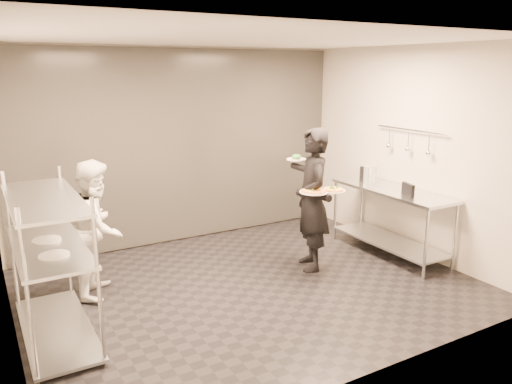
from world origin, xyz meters
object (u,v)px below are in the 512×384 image
salad_plate (296,158)px  bottle_clear (374,174)px  pizza_plate_near (314,191)px  bottle_green (366,176)px  waiter (312,200)px  pos_monitor (408,190)px  pass_rack (50,259)px  prep_counter (391,210)px  pizza_plate_far (333,190)px  bottle_dark (362,174)px  chef (97,228)px

salad_plate → bottle_clear: 1.45m
pizza_plate_near → bottle_green: 1.22m
salad_plate → waiter: bearing=-78.6°
pos_monitor → pass_rack: bearing=-170.2°
pizza_plate_near → pos_monitor: pizza_plate_near is taller
prep_counter → pizza_plate_far: (-1.10, -0.10, 0.44)m
pizza_plate_near → prep_counter: bearing=2.5°
prep_counter → bottle_clear: bottle_clear is taller
bottle_green → bottle_dark: 0.28m
pizza_plate_near → pizza_plate_far: (0.25, -0.05, -0.00)m
waiter → salad_plate: (-0.06, 0.28, 0.50)m
prep_counter → bottle_green: bottle_green is taller
salad_plate → bottle_clear: (1.40, 0.06, -0.37)m
prep_counter → bottle_dark: bearing=94.9°
pass_rack → pizza_plate_far: bearing=-1.8°
pass_rack → salad_plate: (3.05, 0.42, 0.63)m
waiter → bottle_dark: 1.26m
pass_rack → salad_plate: size_ratio=6.28×
chef → pos_monitor: (3.61, -1.13, 0.24)m
pizza_plate_far → bottle_green: bottle_green is taller
prep_counter → pizza_plate_near: size_ratio=5.22×
pos_monitor → bottle_green: bottle_green is taller
pos_monitor → bottle_clear: (0.23, 0.86, 0.02)m
waiter → pizza_plate_near: 0.29m
pos_monitor → salad_plate: bearing=160.3°
salad_plate → pizza_plate_near: bearing=-97.9°
bottle_green → pizza_plate_far: bearing=-155.2°
bottle_green → pass_rack: bearing=-175.6°
prep_counter → pizza_plate_far: pizza_plate_far is taller
pass_rack → bottle_clear: 4.48m
pos_monitor → bottle_clear: bottle_clear is taller
salad_plate → bottle_dark: (1.23, 0.14, -0.36)m
salad_plate → pass_rack: bearing=-172.2°
bottle_dark → waiter: bearing=-160.5°
waiter → bottle_green: 1.07m
pass_rack → waiter: 3.11m
bottle_dark → pos_monitor: bearing=-94.4°
chef → pizza_plate_far: chef is taller
bottle_green → prep_counter: bearing=-59.8°
waiter → bottle_clear: waiter is taller
pass_rack → chef: 0.95m
waiter → pos_monitor: size_ratio=7.72×
pizza_plate_far → salad_plate: size_ratio=1.19×
prep_counter → waiter: 1.26m
salad_plate → bottle_green: 1.15m
pos_monitor → bottle_dark: 0.95m
pizza_plate_far → bottle_dark: (1.05, 0.66, -0.03)m
chef → pizza_plate_far: (2.63, -0.84, 0.29)m
pizza_plate_near → bottle_clear: 1.56m
pass_rack → pizza_plate_near: (2.98, -0.06, 0.30)m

